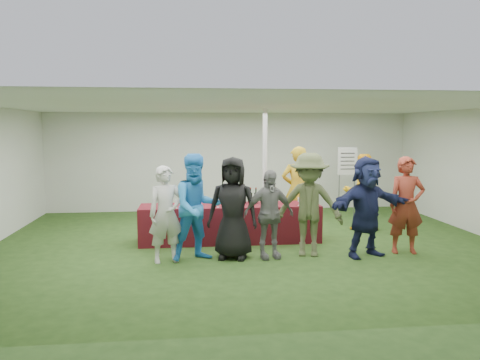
{
  "coord_description": "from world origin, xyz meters",
  "views": [
    {
      "loc": [
        -1.18,
        -8.92,
        2.29
      ],
      "look_at": [
        -0.15,
        0.31,
        1.25
      ],
      "focal_mm": 35.0,
      "sensor_mm": 36.0,
      "label": 1
    }
  ],
  "objects": [
    {
      "name": "staff_back",
      "position": [
        2.68,
        1.1,
        0.86
      ],
      "size": [
        0.84,
        0.66,
        1.71
      ],
      "primitive_type": "imported",
      "rotation": [
        0.0,
        0.0,
        3.13
      ],
      "color": "#F1AC13",
      "rests_on": "ground"
    },
    {
      "name": "serving_table",
      "position": [
        -0.35,
        0.31,
        0.38
      ],
      "size": [
        3.6,
        0.8,
        0.75
      ],
      "primitive_type": "cube",
      "color": "maroon",
      "rests_on": "ground"
    },
    {
      "name": "ground",
      "position": [
        0.0,
        0.0,
        0.0
      ],
      "size": [
        60.0,
        60.0,
        0.0
      ],
      "primitive_type": "plane",
      "color": "#284719",
      "rests_on": "ground"
    },
    {
      "name": "wine_bottles",
      "position": [
        0.27,
        0.46,
        0.87
      ],
      "size": [
        0.72,
        0.11,
        0.32
      ],
      "color": "black",
      "rests_on": "serving_table"
    },
    {
      "name": "bar_towel",
      "position": [
        1.22,
        0.36,
        0.77
      ],
      "size": [
        0.25,
        0.18,
        0.03
      ],
      "primitive_type": "cube",
      "color": "white",
      "rests_on": "serving_table"
    },
    {
      "name": "wine_list_sign",
      "position": [
        2.84,
        2.53,
        1.32
      ],
      "size": [
        0.5,
        0.03,
        1.8
      ],
      "color": "slate",
      "rests_on": "ground"
    },
    {
      "name": "customer_2",
      "position": [
        -0.41,
        -0.9,
        0.9
      ],
      "size": [
        0.99,
        0.78,
        1.79
      ],
      "primitive_type": "imported",
      "rotation": [
        0.0,
        0.0,
        -0.26
      ],
      "color": "black",
      "rests_on": "ground"
    },
    {
      "name": "customer_4",
      "position": [
        0.96,
        -0.89,
        0.93
      ],
      "size": [
        1.33,
        0.96,
        1.85
      ],
      "primitive_type": "imported",
      "rotation": [
        0.0,
        0.0,
        -0.25
      ],
      "color": "#4A5330",
      "rests_on": "ground"
    },
    {
      "name": "wine_glasses",
      "position": [
        -0.74,
        0.07,
        0.86
      ],
      "size": [
        2.8,
        0.11,
        0.16
      ],
      "color": "silver",
      "rests_on": "serving_table"
    },
    {
      "name": "customer_6",
      "position": [
        2.77,
        -0.91,
        0.89
      ],
      "size": [
        0.7,
        0.51,
        1.77
      ],
      "primitive_type": "imported",
      "rotation": [
        0.0,
        0.0,
        -0.14
      ],
      "color": "maroon",
      "rests_on": "ground"
    },
    {
      "name": "customer_5",
      "position": [
        1.96,
        -1.05,
        0.9
      ],
      "size": [
        1.75,
        1.02,
        1.8
      ],
      "primitive_type": "imported",
      "rotation": [
        0.0,
        0.0,
        0.32
      ],
      "color": "#181F45",
      "rests_on": "ground"
    },
    {
      "name": "customer_3",
      "position": [
        0.22,
        -0.96,
        0.78
      ],
      "size": [
        0.97,
        0.55,
        1.57
      ],
      "primitive_type": "imported",
      "rotation": [
        0.0,
        0.0,
        0.19
      ],
      "color": "slate",
      "rests_on": "ground"
    },
    {
      "name": "dump_bucket",
      "position": [
        1.18,
        0.09,
        0.84
      ],
      "size": [
        0.27,
        0.27,
        0.18
      ],
      "primitive_type": "cylinder",
      "color": "slate",
      "rests_on": "serving_table"
    },
    {
      "name": "customer_0",
      "position": [
        -1.56,
        -1.0,
        0.83
      ],
      "size": [
        0.69,
        0.56,
        1.65
      ],
      "primitive_type": "imported",
      "rotation": [
        0.0,
        0.0,
        0.3
      ],
      "color": "silver",
      "rests_on": "ground"
    },
    {
      "name": "water_bottle",
      "position": [
        -0.23,
        0.39,
        0.85
      ],
      "size": [
        0.07,
        0.07,
        0.23
      ],
      "color": "silver",
      "rests_on": "serving_table"
    },
    {
      "name": "staff_pourer",
      "position": [
        1.17,
        0.91,
        0.95
      ],
      "size": [
        0.75,
        0.55,
        1.9
      ],
      "primitive_type": "imported",
      "rotation": [
        0.0,
        0.0,
        3.0
      ],
      "color": "gold",
      "rests_on": "ground"
    },
    {
      "name": "tent",
      "position": [
        0.5,
        1.2,
        1.35
      ],
      "size": [
        10.0,
        10.0,
        10.0
      ],
      "color": "white",
      "rests_on": "ground"
    },
    {
      "name": "customer_1",
      "position": [
        -1.03,
        -0.94,
        0.93
      ],
      "size": [
        1.08,
        0.96,
        1.85
      ],
      "primitive_type": "imported",
      "rotation": [
        0.0,
        0.0,
        0.33
      ],
      "color": "#2B8ADD",
      "rests_on": "ground"
    }
  ]
}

